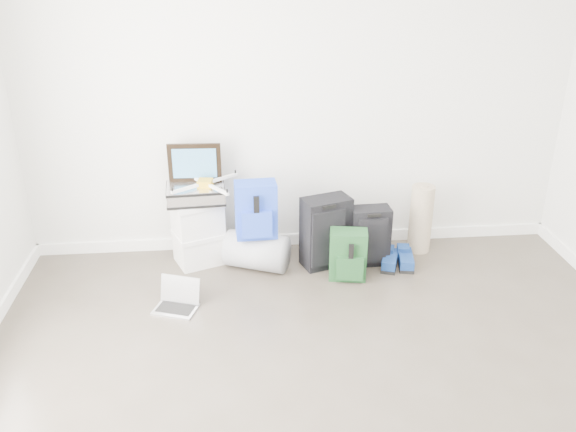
{
  "coord_description": "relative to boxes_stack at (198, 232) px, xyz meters",
  "views": [
    {
      "loc": [
        -0.54,
        -2.32,
        2.47
      ],
      "look_at": [
        -0.14,
        1.9,
        0.54
      ],
      "focal_mm": 38.0,
      "sensor_mm": 36.0,
      "label": 1
    }
  ],
  "objects": [
    {
      "name": "room_envelope",
      "position": [
        0.85,
        -2.22,
        1.44
      ],
      "size": [
        4.52,
        5.02,
        2.71
      ],
      "color": "silver",
      "rests_on": "ground"
    },
    {
      "name": "boxes_stack",
      "position": [
        0.0,
        0.0,
        0.0
      ],
      "size": [
        0.48,
        0.44,
        0.55
      ],
      "rotation": [
        0.0,
        0.0,
        0.38
      ],
      "color": "silver",
      "rests_on": "ground"
    },
    {
      "name": "briefcase",
      "position": [
        -0.0,
        0.0,
        0.34
      ],
      "size": [
        0.47,
        0.36,
        0.13
      ],
      "primitive_type": "cube",
      "rotation": [
        0.0,
        0.0,
        0.07
      ],
      "color": "#B2B2B7",
      "rests_on": "boxes_stack"
    },
    {
      "name": "painting",
      "position": [
        -0.0,
        0.1,
        0.56
      ],
      "size": [
        0.42,
        0.05,
        0.32
      ],
      "rotation": [
        0.0,
        0.0,
        -0.04
      ],
      "color": "black",
      "rests_on": "briefcase"
    },
    {
      "name": "drone",
      "position": [
        0.08,
        -0.02,
        0.43
      ],
      "size": [
        0.52,
        0.52,
        0.06
      ],
      "rotation": [
        0.0,
        0.0,
        -0.17
      ],
      "color": "gold",
      "rests_on": "briefcase"
    },
    {
      "name": "duffel_bag",
      "position": [
        0.47,
        -0.15,
        -0.13
      ],
      "size": [
        0.58,
        0.48,
        0.31
      ],
      "primitive_type": "cylinder",
      "rotation": [
        0.0,
        1.57,
        -0.41
      ],
      "color": "gray",
      "rests_on": "ground"
    },
    {
      "name": "blue_backpack",
      "position": [
        0.47,
        -0.18,
        0.25
      ],
      "size": [
        0.33,
        0.25,
        0.45
      ],
      "rotation": [
        0.0,
        0.0,
        0.05
      ],
      "color": "blue",
      "rests_on": "duffel_bag"
    },
    {
      "name": "large_suitcase",
      "position": [
        1.04,
        -0.15,
        0.02
      ],
      "size": [
        0.43,
        0.35,
        0.59
      ],
      "rotation": [
        0.0,
        0.0,
        0.32
      ],
      "color": "black",
      "rests_on": "ground"
    },
    {
      "name": "green_backpack",
      "position": [
        1.18,
        -0.38,
        -0.08
      ],
      "size": [
        0.32,
        0.26,
        0.41
      ],
      "rotation": [
        0.0,
        0.0,
        -0.17
      ],
      "color": "#15391D",
      "rests_on": "ground"
    },
    {
      "name": "carry_on",
      "position": [
        1.41,
        -0.15,
        -0.03
      ],
      "size": [
        0.32,
        0.22,
        0.5
      ],
      "rotation": [
        0.0,
        0.0,
        0.04
      ],
      "color": "black",
      "rests_on": "ground"
    },
    {
      "name": "shoes",
      "position": [
        1.64,
        -0.23,
        -0.23
      ],
      "size": [
        0.32,
        0.32,
        0.1
      ],
      "rotation": [
        0.0,
        0.0,
        -0.28
      ],
      "color": "black",
      "rests_on": "ground"
    },
    {
      "name": "rolled_rug",
      "position": [
        1.89,
        0.04,
        0.02
      ],
      "size": [
        0.19,
        0.19,
        0.59
      ],
      "primitive_type": "cylinder",
      "color": "gray",
      "rests_on": "ground"
    },
    {
      "name": "laptop",
      "position": [
        -0.14,
        -0.69,
        -0.23
      ],
      "size": [
        0.36,
        0.31,
        0.22
      ],
      "rotation": [
        0.0,
        0.0,
        -0.34
      ],
      "color": "#B7B7BC",
      "rests_on": "ground"
    }
  ]
}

